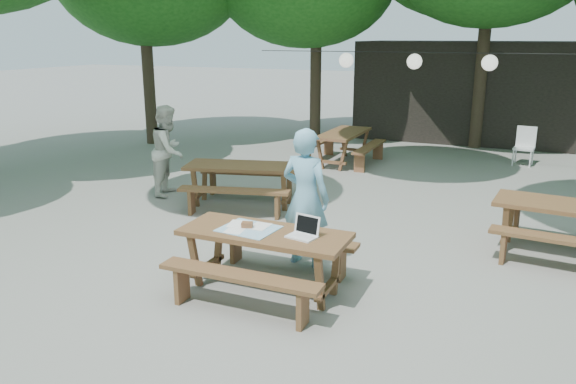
# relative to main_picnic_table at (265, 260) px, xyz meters

# --- Properties ---
(ground) EXTENTS (80.00, 80.00, 0.00)m
(ground) POSITION_rel_main_picnic_table_xyz_m (0.42, 1.37, -0.39)
(ground) COLOR slate
(ground) RESTS_ON ground
(pavilion) EXTENTS (6.00, 3.00, 2.80)m
(pavilion) POSITION_rel_main_picnic_table_xyz_m (0.92, 11.87, 1.01)
(pavilion) COLOR black
(pavilion) RESTS_ON ground
(main_picnic_table) EXTENTS (2.00, 1.58, 0.75)m
(main_picnic_table) POSITION_rel_main_picnic_table_xyz_m (0.00, 0.00, 0.00)
(main_picnic_table) COLOR #4D391B
(main_picnic_table) RESTS_ON ground
(picnic_table_nw) EXTENTS (2.23, 2.00, 0.75)m
(picnic_table_nw) POSITION_rel_main_picnic_table_xyz_m (-1.88, 3.01, 0.00)
(picnic_table_nw) COLOR #4D391B
(picnic_table_nw) RESTS_ON ground
(picnic_table_ne) EXTENTS (2.07, 1.75, 0.75)m
(picnic_table_ne) POSITION_rel_main_picnic_table_xyz_m (3.40, 2.62, 0.00)
(picnic_table_ne) COLOR #4D391B
(picnic_table_ne) RESTS_ON ground
(picnic_table_far_w) EXTENTS (1.62, 2.02, 0.75)m
(picnic_table_far_w) POSITION_rel_main_picnic_table_xyz_m (-1.29, 7.05, 0.00)
(picnic_table_far_w) COLOR #4D391B
(picnic_table_far_w) RESTS_ON ground
(woman) EXTENTS (0.73, 0.53, 1.84)m
(woman) POSITION_rel_main_picnic_table_xyz_m (0.14, 0.96, 0.53)
(woman) COLOR #75B5D5
(woman) RESTS_ON ground
(second_person) EXTENTS (0.82, 0.96, 1.72)m
(second_person) POSITION_rel_main_picnic_table_xyz_m (-3.52, 3.12, 0.47)
(second_person) COLOR silver
(second_person) RESTS_ON ground
(plastic_chair) EXTENTS (0.49, 0.49, 0.90)m
(plastic_chair) POSITION_rel_main_picnic_table_xyz_m (2.69, 8.52, -0.13)
(plastic_chair) COLOR silver
(plastic_chair) RESTS_ON ground
(laptop) EXTENTS (0.38, 0.32, 0.24)m
(laptop) POSITION_rel_main_picnic_table_xyz_m (0.49, 0.03, 0.42)
(laptop) COLOR white
(laptop) RESTS_ON main_picnic_table
(tabletop_clutter) EXTENTS (0.71, 0.62, 0.08)m
(tabletop_clutter) POSITION_rel_main_picnic_table_xyz_m (-0.22, 0.01, 0.37)
(tabletop_clutter) COLOR #3997C4
(tabletop_clutter) RESTS_ON main_picnic_table
(paper_lanterns) EXTENTS (9.00, 0.34, 0.38)m
(paper_lanterns) POSITION_rel_main_picnic_table_xyz_m (0.23, 7.37, 2.02)
(paper_lanterns) COLOR black
(paper_lanterns) RESTS_ON ground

